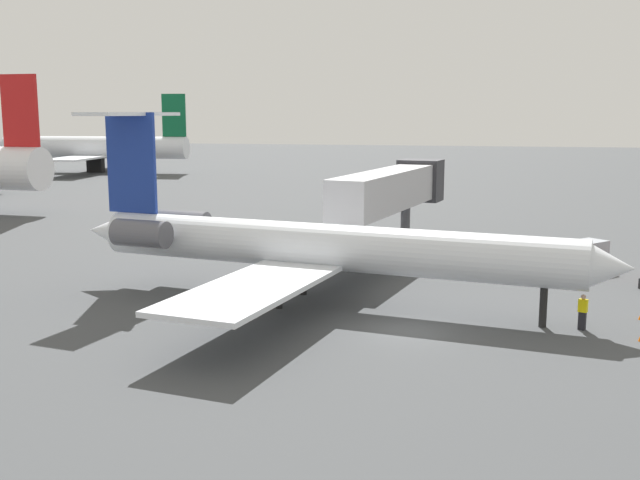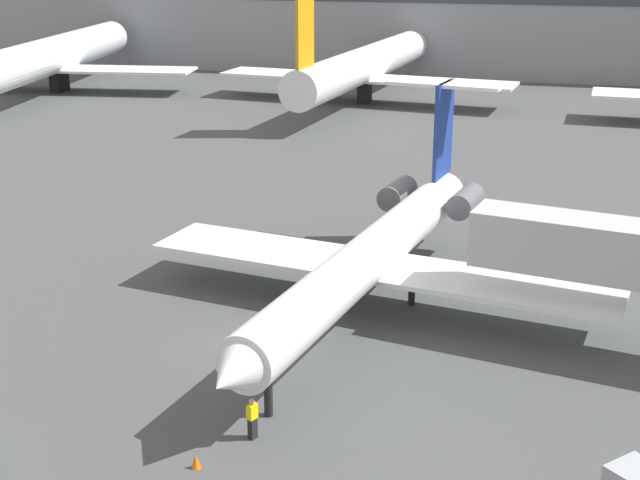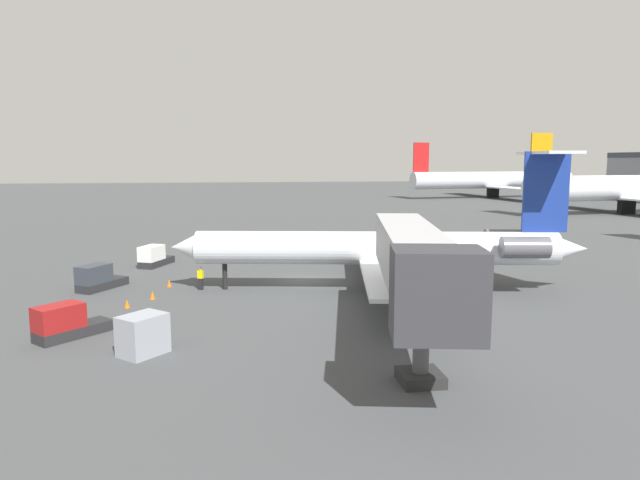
{
  "view_description": "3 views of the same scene",
  "coord_description": "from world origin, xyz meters",
  "px_view_note": "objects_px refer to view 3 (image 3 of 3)",
  "views": [
    {
      "loc": [
        -33.73,
        -3.27,
        10.02
      ],
      "look_at": [
        0.96,
        4.45,
        3.97
      ],
      "focal_mm": 42.08,
      "sensor_mm": 36.0,
      "label": 1
    },
    {
      "loc": [
        11.83,
        -35.64,
        18.04
      ],
      "look_at": [
        1.35,
        4.74,
        3.76
      ],
      "focal_mm": 49.49,
      "sensor_mm": 36.0,
      "label": 2
    },
    {
      "loc": [
        43.53,
        -5.1,
        9.46
      ],
      "look_at": [
        1.28,
        1.07,
        3.4
      ],
      "focal_mm": 31.85,
      "sensor_mm": 36.0,
      "label": 3
    }
  ],
  "objects_px": {
    "baggage_tug_spare": "(154,257)",
    "parked_airliner_west_end": "(493,180)",
    "jet_bridge": "(415,263)",
    "parked_airliner_west_mid": "(627,188)",
    "cargo_container_uld": "(143,335)",
    "regional_jet": "(391,247)",
    "traffic_cone_far": "(127,304)",
    "baggage_tug_lead": "(98,279)",
    "traffic_cone_near": "(152,295)",
    "ground_crew_marshaller": "(201,278)",
    "traffic_cone_mid": "(169,283)",
    "baggage_tug_trailing": "(66,323)"
  },
  "relations": [
    {
      "from": "regional_jet",
      "to": "cargo_container_uld",
      "type": "distance_m",
      "value": 19.72
    },
    {
      "from": "baggage_tug_lead",
      "to": "baggage_tug_spare",
      "type": "bearing_deg",
      "value": 163.08
    },
    {
      "from": "ground_crew_marshaller",
      "to": "baggage_tug_lead",
      "type": "relative_size",
      "value": 0.41
    },
    {
      "from": "jet_bridge",
      "to": "cargo_container_uld",
      "type": "distance_m",
      "value": 13.62
    },
    {
      "from": "jet_bridge",
      "to": "parked_airliner_west_mid",
      "type": "xyz_separation_m",
      "value": [
        -65.83,
        59.53,
        -0.23
      ]
    },
    {
      "from": "jet_bridge",
      "to": "ground_crew_marshaller",
      "type": "relative_size",
      "value": 10.46
    },
    {
      "from": "cargo_container_uld",
      "to": "traffic_cone_near",
      "type": "relative_size",
      "value": 4.82
    },
    {
      "from": "traffic_cone_near",
      "to": "traffic_cone_mid",
      "type": "relative_size",
      "value": 1.0
    },
    {
      "from": "traffic_cone_near",
      "to": "traffic_cone_mid",
      "type": "distance_m",
      "value": 3.82
    },
    {
      "from": "baggage_tug_lead",
      "to": "parked_airliner_west_end",
      "type": "bearing_deg",
      "value": 141.35
    },
    {
      "from": "traffic_cone_near",
      "to": "traffic_cone_far",
      "type": "distance_m",
      "value": 2.51
    },
    {
      "from": "ground_crew_marshaller",
      "to": "regional_jet",
      "type": "bearing_deg",
      "value": 81.27
    },
    {
      "from": "baggage_tug_trailing",
      "to": "cargo_container_uld",
      "type": "xyz_separation_m",
      "value": [
        3.17,
        4.48,
        0.15
      ]
    },
    {
      "from": "baggage_tug_lead",
      "to": "parked_airliner_west_end",
      "type": "xyz_separation_m",
      "value": [
        -91.83,
        73.43,
        3.52
      ]
    },
    {
      "from": "cargo_container_uld",
      "to": "traffic_cone_near",
      "type": "height_order",
      "value": "cargo_container_uld"
    },
    {
      "from": "traffic_cone_near",
      "to": "baggage_tug_spare",
      "type": "bearing_deg",
      "value": -172.63
    },
    {
      "from": "regional_jet",
      "to": "traffic_cone_far",
      "type": "relative_size",
      "value": 54.75
    },
    {
      "from": "traffic_cone_mid",
      "to": "parked_airliner_west_mid",
      "type": "distance_m",
      "value": 87.22
    },
    {
      "from": "jet_bridge",
      "to": "ground_crew_marshaller",
      "type": "height_order",
      "value": "jet_bridge"
    },
    {
      "from": "jet_bridge",
      "to": "baggage_tug_trailing",
      "type": "bearing_deg",
      "value": -109.13
    },
    {
      "from": "traffic_cone_mid",
      "to": "traffic_cone_far",
      "type": "xyz_separation_m",
      "value": [
        5.91,
        -1.97,
        0.0
      ]
    },
    {
      "from": "jet_bridge",
      "to": "baggage_tug_trailing",
      "type": "relative_size",
      "value": 4.63
    },
    {
      "from": "ground_crew_marshaller",
      "to": "traffic_cone_mid",
      "type": "xyz_separation_m",
      "value": [
        -1.33,
        -2.42,
        -0.58
      ]
    },
    {
      "from": "baggage_tug_spare",
      "to": "traffic_cone_near",
      "type": "height_order",
      "value": "baggage_tug_spare"
    },
    {
      "from": "traffic_cone_mid",
      "to": "parked_airliner_west_mid",
      "type": "xyz_separation_m",
      "value": [
        -47.83,
        72.82,
        4.22
      ]
    },
    {
      "from": "baggage_tug_lead",
      "to": "baggage_tug_trailing",
      "type": "xyz_separation_m",
      "value": [
        11.71,
        1.04,
        0.0
      ]
    },
    {
      "from": "traffic_cone_far",
      "to": "parked_airliner_west_end",
      "type": "relative_size",
      "value": 0.01
    },
    {
      "from": "regional_jet",
      "to": "baggage_tug_spare",
      "type": "bearing_deg",
      "value": -123.28
    },
    {
      "from": "regional_jet",
      "to": "baggage_tug_trailing",
      "type": "xyz_separation_m",
      "value": [
        8.56,
        -20.18,
        -2.38
      ]
    },
    {
      "from": "baggage_tug_spare",
      "to": "parked_airliner_west_end",
      "type": "relative_size",
      "value": 0.1
    },
    {
      "from": "traffic_cone_far",
      "to": "traffic_cone_mid",
      "type": "bearing_deg",
      "value": 161.57
    },
    {
      "from": "baggage_tug_spare",
      "to": "parked_airliner_west_end",
      "type": "height_order",
      "value": "parked_airliner_west_end"
    },
    {
      "from": "ground_crew_marshaller",
      "to": "parked_airliner_west_mid",
      "type": "relative_size",
      "value": 0.04
    },
    {
      "from": "baggage_tug_lead",
      "to": "parked_airliner_west_end",
      "type": "relative_size",
      "value": 0.09
    },
    {
      "from": "parked_airliner_west_end",
      "to": "parked_airliner_west_mid",
      "type": "height_order",
      "value": "parked_airliner_west_mid"
    },
    {
      "from": "ground_crew_marshaller",
      "to": "baggage_tug_trailing",
      "type": "distance_m",
      "value": 12.44
    },
    {
      "from": "traffic_cone_far",
      "to": "parked_airliner_west_end",
      "type": "xyz_separation_m",
      "value": [
        -97.46,
        70.38,
        4.08
      ]
    },
    {
      "from": "cargo_container_uld",
      "to": "parked_airliner_west_mid",
      "type": "xyz_separation_m",
      "value": [
        -63.0,
        72.32,
        3.5
      ]
    },
    {
      "from": "baggage_tug_spare",
      "to": "traffic_cone_near",
      "type": "bearing_deg",
      "value": 7.37
    },
    {
      "from": "cargo_container_uld",
      "to": "traffic_cone_far",
      "type": "distance_m",
      "value": 9.61
    },
    {
      "from": "parked_airliner_west_end",
      "to": "traffic_cone_far",
      "type": "bearing_deg",
      "value": -35.84
    },
    {
      "from": "baggage_tug_lead",
      "to": "traffic_cone_far",
      "type": "xyz_separation_m",
      "value": [
        5.62,
        3.06,
        -0.56
      ]
    },
    {
      "from": "jet_bridge",
      "to": "cargo_container_uld",
      "type": "relative_size",
      "value": 6.67
    },
    {
      "from": "jet_bridge",
      "to": "parked_airliner_west_end",
      "type": "xyz_separation_m",
      "value": [
        -109.54,
        55.12,
        -0.37
      ]
    },
    {
      "from": "jet_bridge",
      "to": "cargo_container_uld",
      "type": "bearing_deg",
      "value": -102.46
    },
    {
      "from": "baggage_tug_lead",
      "to": "parked_airliner_west_mid",
      "type": "height_order",
      "value": "parked_airliner_west_mid"
    },
    {
      "from": "baggage_tug_trailing",
      "to": "baggage_tug_spare",
      "type": "bearing_deg",
      "value": 175.34
    },
    {
      "from": "parked_airliner_west_mid",
      "to": "baggage_tug_spare",
      "type": "bearing_deg",
      "value": -62.48
    },
    {
      "from": "baggage_tug_lead",
      "to": "baggage_tug_spare",
      "type": "xyz_separation_m",
      "value": [
        -8.98,
        2.73,
        0.0
      ]
    },
    {
      "from": "parked_airliner_west_mid",
      "to": "ground_crew_marshaller",
      "type": "bearing_deg",
      "value": -55.07
    }
  ]
}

